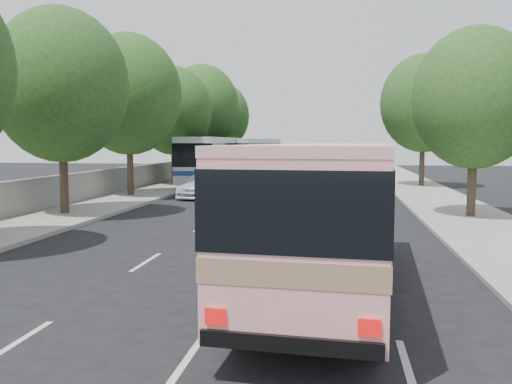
% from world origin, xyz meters
% --- Properties ---
extents(ground, '(120.00, 120.00, 0.00)m').
position_xyz_m(ground, '(0.00, 0.00, 0.00)').
color(ground, black).
rests_on(ground, ground).
extents(sidewalk_left, '(4.00, 90.00, 0.15)m').
position_xyz_m(sidewalk_left, '(-8.50, 20.00, 0.07)').
color(sidewalk_left, '#9E998E').
rests_on(sidewalk_left, ground).
extents(sidewalk_right, '(4.00, 90.00, 0.12)m').
position_xyz_m(sidewalk_right, '(8.50, 20.00, 0.06)').
color(sidewalk_right, '#9E998E').
rests_on(sidewalk_right, ground).
extents(low_wall, '(0.30, 90.00, 1.50)m').
position_xyz_m(low_wall, '(-10.30, 20.00, 0.90)').
color(low_wall, '#9E998E').
rests_on(low_wall, sidewalk_left).
extents(tree_left_b, '(5.70, 5.70, 8.88)m').
position_xyz_m(tree_left_b, '(-8.42, 5.94, 5.82)').
color(tree_left_b, '#38281E').
rests_on(tree_left_b, ground).
extents(tree_left_c, '(6.00, 6.00, 9.35)m').
position_xyz_m(tree_left_c, '(-8.62, 13.94, 6.12)').
color(tree_left_c, '#38281E').
rests_on(tree_left_c, ground).
extents(tree_left_d, '(5.52, 5.52, 8.60)m').
position_xyz_m(tree_left_d, '(-8.52, 21.94, 5.63)').
color(tree_left_d, '#38281E').
rests_on(tree_left_d, ground).
extents(tree_left_e, '(6.30, 6.30, 9.82)m').
position_xyz_m(tree_left_e, '(-8.42, 29.94, 6.43)').
color(tree_left_e, '#38281E').
rests_on(tree_left_e, ground).
extents(tree_left_f, '(5.88, 5.88, 9.16)m').
position_xyz_m(tree_left_f, '(-8.62, 37.94, 6.00)').
color(tree_left_f, '#38281E').
rests_on(tree_left_f, ground).
extents(tree_right_near, '(5.10, 5.10, 7.95)m').
position_xyz_m(tree_right_near, '(8.78, 7.94, 5.20)').
color(tree_right_near, '#38281E').
rests_on(tree_right_near, ground).
extents(tree_right_far, '(6.00, 6.00, 9.35)m').
position_xyz_m(tree_right_far, '(9.08, 23.94, 6.12)').
color(tree_right_far, '#38281E').
rests_on(tree_right_far, ground).
extents(pink_bus, '(3.21, 10.11, 3.18)m').
position_xyz_m(pink_bus, '(2.94, -4.00, 1.98)').
color(pink_bus, '#FEA6A4').
rests_on(pink_bus, ground).
extents(pink_taxi, '(2.15, 4.68, 1.55)m').
position_xyz_m(pink_taxi, '(0.55, 3.18, 0.78)').
color(pink_taxi, '#DA137D').
rests_on(pink_taxi, ground).
extents(white_pickup, '(2.52, 5.10, 1.42)m').
position_xyz_m(white_pickup, '(-4.50, 14.76, 0.71)').
color(white_pickup, white).
rests_on(white_pickup, ground).
extents(tour_coach_front, '(3.07, 11.84, 3.51)m').
position_xyz_m(tour_coach_front, '(-5.96, 22.31, 2.11)').
color(tour_coach_front, silver).
rests_on(tour_coach_front, ground).
extents(tour_coach_rear, '(3.87, 11.80, 3.47)m').
position_xyz_m(tour_coach_rear, '(-4.50, 32.52, 2.09)').
color(tour_coach_rear, silver).
rests_on(tour_coach_rear, ground).
extents(taxi_roof_sign, '(0.56, 0.22, 0.18)m').
position_xyz_m(taxi_roof_sign, '(0.55, 3.18, 1.64)').
color(taxi_roof_sign, silver).
rests_on(taxi_roof_sign, pink_taxi).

